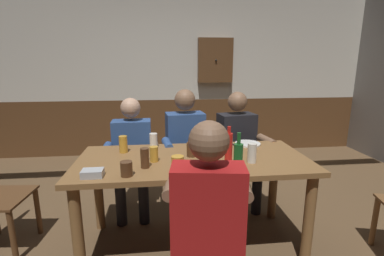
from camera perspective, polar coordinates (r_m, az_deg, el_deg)
name	(u,v)px	position (r m, az deg, el deg)	size (l,w,h in m)	color
ground_plane	(192,236)	(2.71, -0.08, -21.01)	(7.63, 7.63, 0.00)	brown
back_wall_upper	(174,44)	(4.73, -3.58, 16.61)	(6.36, 0.12, 1.78)	beige
back_wall_wainscot	(176,126)	(4.84, -3.35, 0.46)	(6.36, 0.12, 0.92)	brown
dining_table	(193,171)	(2.30, 0.22, -8.69)	(1.83, 0.84, 0.78)	brown
person_0	(132,151)	(2.91, -12.09, -4.60)	(0.54, 0.51, 1.18)	#2D4C84
person_1	(186,145)	(2.91, -1.13, -3.39)	(0.56, 0.56, 1.26)	#2D4C84
person_2	(238,145)	(3.01, 9.43, -3.33)	(0.56, 0.58, 1.23)	black
person_3	(208,209)	(1.73, 3.18, -16.20)	(0.58, 0.57, 1.23)	#AD1919
table_candle	(221,151)	(2.31, 5.90, -4.68)	(0.04, 0.04, 0.08)	#F9E08C
condiment_caddy	(93,173)	(2.01, -19.56, -8.66)	(0.14, 0.10, 0.05)	#B2B7BC
plate_0	(248,144)	(2.67, 11.25, -3.14)	(0.23, 0.23, 0.01)	white
bottle_0	(238,155)	(2.04, 9.38, -5.47)	(0.07, 0.07, 0.27)	#195923
bottle_1	(229,146)	(2.20, 7.46, -3.60)	(0.06, 0.06, 0.27)	red
bottle_2	(209,152)	(2.10, 3.57, -4.82)	(0.06, 0.06, 0.24)	#195923
pint_glass_0	(154,154)	(2.18, -7.74, -5.27)	(0.07, 0.07, 0.12)	gold
pint_glass_1	(192,149)	(2.28, -0.07, -4.36)	(0.08, 0.08, 0.12)	#4C2D19
pint_glass_2	(145,158)	(2.06, -9.57, -6.03)	(0.06, 0.06, 0.15)	#4C2D19
pint_glass_3	(153,140)	(2.54, -7.83, -2.51)	(0.07, 0.07, 0.13)	white
pint_glass_4	(126,169)	(1.95, -13.17, -8.07)	(0.08, 0.08, 0.10)	#4C2D19
pint_glass_5	(178,166)	(1.90, -2.92, -7.73)	(0.08, 0.08, 0.14)	gold
pint_glass_6	(123,144)	(2.44, -13.80, -3.23)	(0.07, 0.07, 0.14)	gold
pint_glass_7	(252,153)	(2.19, 12.09, -4.99)	(0.07, 0.07, 0.15)	white
wall_dart_cabinet	(215,60)	(4.67, 4.74, 13.53)	(0.56, 0.15, 0.70)	brown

